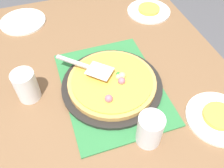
# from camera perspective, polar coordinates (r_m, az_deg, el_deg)

# --- Properties ---
(ground_plane) EXTENTS (8.00, 8.00, 0.00)m
(ground_plane) POSITION_cam_1_polar(r_m,az_deg,el_deg) (1.57, -0.00, -18.47)
(ground_plane) COLOR #4C4C51
(dining_table) EXTENTS (1.40, 1.00, 0.75)m
(dining_table) POSITION_cam_1_polar(r_m,az_deg,el_deg) (1.01, -0.00, -4.77)
(dining_table) COLOR brown
(dining_table) RESTS_ON ground_plane
(placemat) EXTENTS (0.48, 0.36, 0.01)m
(placemat) POSITION_cam_1_polar(r_m,az_deg,el_deg) (0.92, -0.00, -0.69)
(placemat) COLOR #2D753D
(placemat) RESTS_ON dining_table
(pizza_pan) EXTENTS (0.38, 0.38, 0.01)m
(pizza_pan) POSITION_cam_1_polar(r_m,az_deg,el_deg) (0.91, -0.00, -0.29)
(pizza_pan) COLOR black
(pizza_pan) RESTS_ON placemat
(pizza) EXTENTS (0.33, 0.33, 0.05)m
(pizza) POSITION_cam_1_polar(r_m,az_deg,el_deg) (0.89, 0.03, 0.52)
(pizza) COLOR tan
(pizza) RESTS_ON pizza_pan
(plate_near_left) EXTENTS (0.22, 0.22, 0.01)m
(plate_near_left) POSITION_cam_1_polar(r_m,az_deg,el_deg) (0.91, 23.83, -7.36)
(plate_near_left) COLOR white
(plate_near_left) RESTS_ON dining_table
(plate_far_right) EXTENTS (0.22, 0.22, 0.01)m
(plate_far_right) POSITION_cam_1_polar(r_m,az_deg,el_deg) (1.31, 8.69, 16.69)
(plate_far_right) COLOR white
(plate_far_right) RESTS_ON dining_table
(plate_side) EXTENTS (0.22, 0.22, 0.01)m
(plate_side) POSITION_cam_1_polar(r_m,az_deg,el_deg) (1.30, -20.36, 13.72)
(plate_side) COLOR white
(plate_side) RESTS_ON dining_table
(served_slice_left) EXTENTS (0.11, 0.11, 0.02)m
(served_slice_left) POSITION_cam_1_polar(r_m,az_deg,el_deg) (0.90, 24.09, -6.91)
(served_slice_left) COLOR gold
(served_slice_left) RESTS_ON plate_near_left
(served_slice_right) EXTENTS (0.11, 0.11, 0.02)m
(served_slice_right) POSITION_cam_1_polar(r_m,az_deg,el_deg) (1.31, 8.76, 17.17)
(served_slice_right) COLOR gold
(served_slice_right) RESTS_ON plate_far_right
(cup_near) EXTENTS (0.08, 0.08, 0.12)m
(cup_near) POSITION_cam_1_polar(r_m,az_deg,el_deg) (0.75, 8.94, -10.65)
(cup_near) COLOR white
(cup_near) RESTS_ON dining_table
(cup_far) EXTENTS (0.08, 0.08, 0.12)m
(cup_far) POSITION_cam_1_polar(r_m,az_deg,el_deg) (0.90, -19.66, -0.40)
(cup_far) COLOR white
(cup_far) RESTS_ON dining_table
(pizza_server) EXTENTS (0.19, 0.20, 0.01)m
(pizza_server) POSITION_cam_1_polar(r_m,az_deg,el_deg) (0.90, -5.69, 4.03)
(pizza_server) COLOR silver
(pizza_server) RESTS_ON pizza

